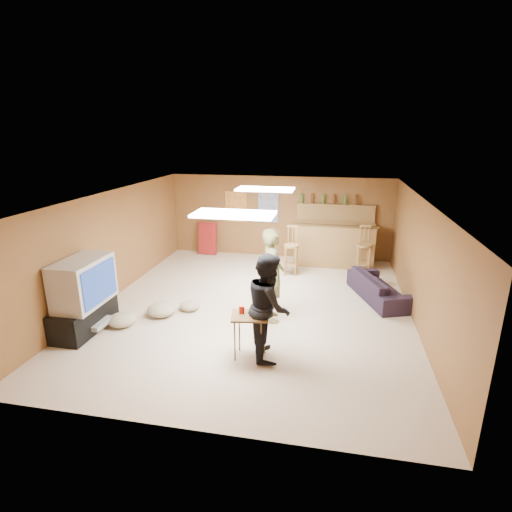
% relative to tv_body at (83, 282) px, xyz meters
% --- Properties ---
extents(ground, '(7.00, 7.00, 0.00)m').
position_rel_tv_body_xyz_m(ground, '(2.65, 1.50, -0.90)').
color(ground, '#C4AD96').
rests_on(ground, ground).
extents(ceiling, '(6.00, 7.00, 0.02)m').
position_rel_tv_body_xyz_m(ceiling, '(2.65, 1.50, 1.30)').
color(ceiling, silver).
rests_on(ceiling, ground).
extents(wall_back, '(6.00, 0.02, 2.20)m').
position_rel_tv_body_xyz_m(wall_back, '(2.65, 5.00, 0.20)').
color(wall_back, brown).
rests_on(wall_back, ground).
extents(wall_front, '(6.00, 0.02, 2.20)m').
position_rel_tv_body_xyz_m(wall_front, '(2.65, -2.00, 0.20)').
color(wall_front, brown).
rests_on(wall_front, ground).
extents(wall_left, '(0.02, 7.00, 2.20)m').
position_rel_tv_body_xyz_m(wall_left, '(-0.35, 1.50, 0.20)').
color(wall_left, brown).
rests_on(wall_left, ground).
extents(wall_right, '(0.02, 7.00, 2.20)m').
position_rel_tv_body_xyz_m(wall_right, '(5.65, 1.50, 0.20)').
color(wall_right, brown).
rests_on(wall_right, ground).
extents(tv_stand, '(0.55, 1.30, 0.50)m').
position_rel_tv_body_xyz_m(tv_stand, '(-0.07, 0.00, -0.65)').
color(tv_stand, black).
rests_on(tv_stand, ground).
extents(dvd_box, '(0.35, 0.50, 0.08)m').
position_rel_tv_body_xyz_m(dvd_box, '(0.15, 0.00, -0.75)').
color(dvd_box, '#B2B2B7').
rests_on(dvd_box, tv_stand).
extents(tv_body, '(0.60, 1.10, 0.80)m').
position_rel_tv_body_xyz_m(tv_body, '(0.00, 0.00, 0.00)').
color(tv_body, '#B2B2B7').
rests_on(tv_body, tv_stand).
extents(tv_screen, '(0.02, 0.95, 0.65)m').
position_rel_tv_body_xyz_m(tv_screen, '(0.31, 0.00, 0.00)').
color(tv_screen, navy).
rests_on(tv_screen, tv_body).
extents(bar_counter, '(2.00, 0.60, 1.10)m').
position_rel_tv_body_xyz_m(bar_counter, '(4.15, 4.45, -0.35)').
color(bar_counter, olive).
rests_on(bar_counter, ground).
extents(bar_lip, '(2.10, 0.12, 0.05)m').
position_rel_tv_body_xyz_m(bar_lip, '(4.15, 4.20, 0.20)').
color(bar_lip, '#462F16').
rests_on(bar_lip, bar_counter).
extents(bar_shelf, '(2.00, 0.18, 0.05)m').
position_rel_tv_body_xyz_m(bar_shelf, '(4.15, 4.90, 0.60)').
color(bar_shelf, olive).
rests_on(bar_shelf, bar_backing).
extents(bar_backing, '(2.00, 0.14, 0.60)m').
position_rel_tv_body_xyz_m(bar_backing, '(4.15, 4.92, 0.30)').
color(bar_backing, olive).
rests_on(bar_backing, bar_counter).
extents(poster_left, '(0.60, 0.03, 0.85)m').
position_rel_tv_body_xyz_m(poster_left, '(1.45, 4.96, 0.45)').
color(poster_left, '#BF3F26').
rests_on(poster_left, wall_back).
extents(poster_right, '(0.55, 0.03, 0.80)m').
position_rel_tv_body_xyz_m(poster_right, '(2.35, 4.96, 0.45)').
color(poster_right, '#334C99').
rests_on(poster_right, wall_back).
extents(folding_chair_stack, '(0.50, 0.26, 0.91)m').
position_rel_tv_body_xyz_m(folding_chair_stack, '(0.65, 4.80, -0.45)').
color(folding_chair_stack, maroon).
rests_on(folding_chair_stack, ground).
extents(ceiling_panel_front, '(1.20, 0.60, 0.04)m').
position_rel_tv_body_xyz_m(ceiling_panel_front, '(2.65, 0.00, 1.27)').
color(ceiling_panel_front, white).
rests_on(ceiling_panel_front, ceiling).
extents(ceiling_panel_back, '(1.20, 0.60, 0.04)m').
position_rel_tv_body_xyz_m(ceiling_panel_back, '(2.65, 2.70, 1.27)').
color(ceiling_panel_back, white).
rests_on(ceiling_panel_back, ceiling).
extents(person_olive, '(0.58, 0.73, 1.73)m').
position_rel_tv_body_xyz_m(person_olive, '(3.09, 1.05, -0.03)').
color(person_olive, olive).
rests_on(person_olive, ground).
extents(person_black, '(0.81, 0.94, 1.65)m').
position_rel_tv_body_xyz_m(person_black, '(3.21, -0.19, -0.08)').
color(person_black, black).
rests_on(person_black, ground).
extents(sofa, '(1.27, 1.90, 0.52)m').
position_rel_tv_body_xyz_m(sofa, '(5.11, 2.41, -0.64)').
color(sofa, black).
rests_on(sofa, ground).
extents(tray_table, '(0.62, 0.53, 0.71)m').
position_rel_tv_body_xyz_m(tray_table, '(2.95, -0.31, -0.54)').
color(tray_table, '#462F16').
rests_on(tray_table, ground).
extents(cup_red_near, '(0.09, 0.09, 0.12)m').
position_rel_tv_body_xyz_m(cup_red_near, '(2.82, -0.27, -0.13)').
color(cup_red_near, red).
rests_on(cup_red_near, tray_table).
extents(cup_red_far, '(0.08, 0.08, 0.10)m').
position_rel_tv_body_xyz_m(cup_red_far, '(3.05, -0.40, -0.14)').
color(cup_red_far, red).
rests_on(cup_red_far, tray_table).
extents(cup_blue, '(0.09, 0.09, 0.11)m').
position_rel_tv_body_xyz_m(cup_blue, '(3.11, -0.20, -0.13)').
color(cup_blue, '#1732A0').
rests_on(cup_blue, tray_table).
extents(bar_stool_left, '(0.44, 0.44, 1.22)m').
position_rel_tv_body_xyz_m(bar_stool_left, '(3.15, 3.55, -0.29)').
color(bar_stool_left, olive).
rests_on(bar_stool_left, ground).
extents(bar_stool_right, '(0.36, 0.36, 1.06)m').
position_rel_tv_body_xyz_m(bar_stool_right, '(4.87, 3.93, -0.37)').
color(bar_stool_right, olive).
rests_on(bar_stool_right, ground).
extents(cushion_near_tv, '(0.66, 0.66, 0.24)m').
position_rel_tv_body_xyz_m(cushion_near_tv, '(1.01, 0.80, -0.78)').
color(cushion_near_tv, '#9C8E6E').
rests_on(cushion_near_tv, ground).
extents(cushion_mid, '(0.51, 0.51, 0.18)m').
position_rel_tv_body_xyz_m(cushion_mid, '(1.44, 1.13, -0.81)').
color(cushion_mid, '#9C8E6E').
rests_on(cushion_mid, ground).
extents(cushion_far, '(0.58, 0.58, 0.22)m').
position_rel_tv_body_xyz_m(cushion_far, '(0.48, 0.27, -0.79)').
color(cushion_far, '#9C8E6E').
rests_on(cushion_far, ground).
extents(bottle_row, '(1.48, 0.08, 0.26)m').
position_rel_tv_body_xyz_m(bottle_row, '(3.95, 4.88, 0.75)').
color(bottle_row, '#3F7233').
rests_on(bottle_row, bar_shelf).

